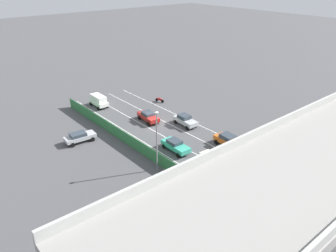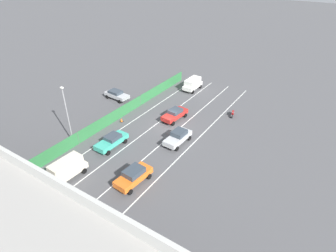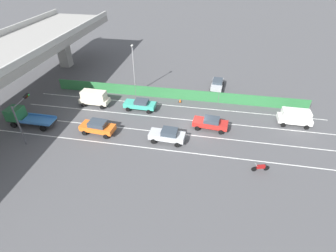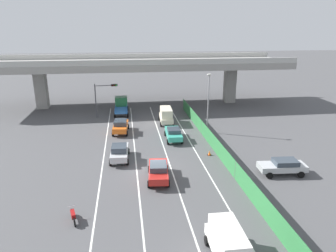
# 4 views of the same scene
# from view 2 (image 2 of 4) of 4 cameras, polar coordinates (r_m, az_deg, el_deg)

# --- Properties ---
(ground_plane) EXTENTS (300.00, 300.00, 0.00)m
(ground_plane) POSITION_cam_2_polar(r_m,az_deg,el_deg) (41.01, 0.22, 0.17)
(ground_plane) COLOR #4C4C4F
(lane_line_left_edge) EXTENTS (0.14, 43.56, 0.01)m
(lane_line_left_edge) POSITION_cam_2_polar(r_m,az_deg,el_deg) (36.08, 3.92, -4.74)
(lane_line_left_edge) COLOR silver
(lane_line_left_edge) RESTS_ON ground
(lane_line_mid_left) EXTENTS (0.14, 43.56, 0.01)m
(lane_line_mid_left) POSITION_cam_2_polar(r_m,az_deg,el_deg) (37.54, -0.68, -3.06)
(lane_line_mid_left) COLOR silver
(lane_line_mid_left) RESTS_ON ground
(lane_line_mid_right) EXTENTS (0.14, 43.56, 0.01)m
(lane_line_mid_right) POSITION_cam_2_polar(r_m,az_deg,el_deg) (39.25, -4.90, -1.50)
(lane_line_mid_right) COLOR silver
(lane_line_mid_right) RESTS_ON ground
(lane_line_right_edge) EXTENTS (0.14, 43.56, 0.01)m
(lane_line_right_edge) POSITION_cam_2_polar(r_m,az_deg,el_deg) (41.18, -8.74, -0.07)
(lane_line_right_edge) COLOR silver
(lane_line_right_edge) RESTS_ON ground
(green_fence) EXTENTS (0.10, 39.66, 1.76)m
(green_fence) POSITION_cam_2_polar(r_m,az_deg,el_deg) (42.07, -11.10, 1.79)
(green_fence) COLOR #2D753D
(green_fence) RESTS_ON ground
(car_sedan_silver) EXTENTS (2.16, 4.45, 1.73)m
(car_sedan_silver) POSITION_cam_2_polar(r_m,az_deg,el_deg) (36.72, 2.05, -2.20)
(car_sedan_silver) COLOR #B7BABC
(car_sedan_silver) RESTS_ON ground
(car_sedan_red) EXTENTS (2.33, 4.68, 1.63)m
(car_sedan_red) POSITION_cam_2_polar(r_m,az_deg,el_deg) (42.07, 1.39, 2.45)
(car_sedan_red) COLOR red
(car_sedan_red) RESTS_ON ground
(car_taxi_orange) EXTENTS (2.32, 4.53, 1.76)m
(car_taxi_orange) POSITION_cam_2_polar(r_m,az_deg,el_deg) (30.83, -6.99, -9.95)
(car_taxi_orange) COLOR orange
(car_taxi_orange) RESTS_ON ground
(car_van_white) EXTENTS (2.11, 4.33, 2.17)m
(car_van_white) POSITION_cam_2_polar(r_m,az_deg,el_deg) (51.98, 5.00, 8.57)
(car_van_white) COLOR silver
(car_van_white) RESTS_ON ground
(car_taxi_teal) EXTENTS (2.09, 4.66, 1.57)m
(car_taxi_teal) POSITION_cam_2_polar(r_m,az_deg,el_deg) (36.75, -11.31, -2.94)
(car_taxi_teal) COLOR teal
(car_taxi_teal) RESTS_ON ground
(car_van_cream) EXTENTS (2.15, 4.49, 2.31)m
(car_van_cream) POSITION_cam_2_polar(r_m,az_deg,el_deg) (32.94, -19.86, -8.07)
(car_van_cream) COLOR beige
(car_van_cream) RESTS_ON ground
(flatbed_truck_blue) EXTENTS (2.31, 6.32, 2.41)m
(flatbed_truck_blue) POSITION_cam_2_polar(r_m,az_deg,el_deg) (26.21, -22.93, -21.64)
(flatbed_truck_blue) COLOR black
(flatbed_truck_blue) RESTS_ON ground
(motorcycle) EXTENTS (0.76, 1.90, 0.93)m
(motorcycle) POSITION_cam_2_polar(r_m,az_deg,el_deg) (44.27, 12.98, 2.50)
(motorcycle) COLOR black
(motorcycle) RESTS_ON ground
(parked_wagon_silver) EXTENTS (4.61, 2.28, 1.50)m
(parked_wagon_silver) POSITION_cam_2_polar(r_m,az_deg,el_deg) (49.15, -10.38, 6.31)
(parked_wagon_silver) COLOR #B2B5B7
(parked_wagon_silver) RESTS_ON ground
(traffic_light) EXTENTS (3.54, 0.61, 5.33)m
(traffic_light) POSITION_cam_2_polar(r_m,az_deg,el_deg) (23.64, -15.10, -17.46)
(traffic_light) COLOR #47474C
(traffic_light) RESTS_ON ground
(street_lamp) EXTENTS (0.60, 0.36, 7.98)m
(street_lamp) POSITION_cam_2_polar(r_m,az_deg,el_deg) (36.96, -19.84, 2.94)
(street_lamp) COLOR gray
(street_lamp) RESTS_ON ground
(traffic_cone) EXTENTS (0.47, 0.47, 0.56)m
(traffic_cone) POSITION_cam_2_polar(r_m,az_deg,el_deg) (42.32, -9.41, 1.18)
(traffic_cone) COLOR orange
(traffic_cone) RESTS_ON ground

